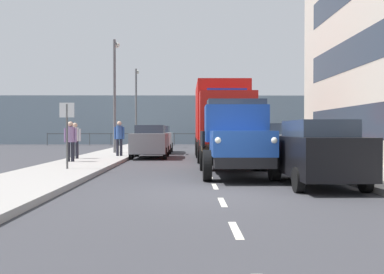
% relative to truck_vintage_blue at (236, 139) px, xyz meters
% --- Properties ---
extents(ground_plane, '(80.00, 80.00, 0.00)m').
position_rel_truck_vintage_blue_xyz_m(ground_plane, '(0.82, -7.84, -1.18)').
color(ground_plane, '#38383D').
extents(sidewalk_left, '(2.76, 39.14, 0.15)m').
position_rel_truck_vintage_blue_xyz_m(sidewalk_left, '(-4.19, -7.84, -1.10)').
color(sidewalk_left, '#9E9993').
rests_on(sidewalk_left, ground_plane).
extents(sidewalk_right, '(2.76, 39.14, 0.15)m').
position_rel_truck_vintage_blue_xyz_m(sidewalk_right, '(5.82, -7.84, -1.10)').
color(sidewalk_right, '#9E9993').
rests_on(sidewalk_right, ground_plane).
extents(road_centreline_markings, '(0.12, 34.85, 0.01)m').
position_rel_truck_vintage_blue_xyz_m(road_centreline_markings, '(0.82, -6.83, -1.17)').
color(road_centreline_markings, silver).
rests_on(road_centreline_markings, ground_plane).
extents(sea_horizon, '(80.00, 0.80, 5.00)m').
position_rel_truck_vintage_blue_xyz_m(sea_horizon, '(0.82, -30.41, 1.32)').
color(sea_horizon, gray).
rests_on(sea_horizon, ground_plane).
extents(seawall_railing, '(28.08, 0.08, 1.20)m').
position_rel_truck_vintage_blue_xyz_m(seawall_railing, '(0.82, -26.81, -0.26)').
color(seawall_railing, '#4C5156').
rests_on(seawall_railing, ground_plane).
extents(truck_vintage_blue, '(2.17, 5.64, 2.43)m').
position_rel_truck_vintage_blue_xyz_m(truck_vintage_blue, '(0.00, 0.00, 0.00)').
color(truck_vintage_blue, black).
rests_on(truck_vintage_blue, ground_plane).
extents(lorry_cargo_red, '(2.58, 8.20, 3.87)m').
position_rel_truck_vintage_blue_xyz_m(lorry_cargo_red, '(-0.19, -8.06, 0.90)').
color(lorry_cargo_red, red).
rests_on(lorry_cargo_red, ground_plane).
extents(car_black_kerbside_near, '(1.76, 4.20, 1.72)m').
position_rel_truck_vintage_blue_xyz_m(car_black_kerbside_near, '(-1.86, 2.29, -0.28)').
color(car_black_kerbside_near, black).
rests_on(car_black_kerbside_near, ground_plane).
extents(car_silver_kerbside_1, '(1.85, 4.42, 1.72)m').
position_rel_truck_vintage_blue_xyz_m(car_silver_kerbside_1, '(-1.86, -3.55, -0.28)').
color(car_silver_kerbside_1, '#B7BABF').
rests_on(car_silver_kerbside_1, ground_plane).
extents(car_red_kerbside_2, '(1.77, 4.19, 1.72)m').
position_rel_truck_vintage_blue_xyz_m(car_red_kerbside_2, '(-1.86, -9.21, -0.28)').
color(car_red_kerbside_2, '#B21E1E').
rests_on(car_red_kerbside_2, ground_plane).
extents(car_teal_kerbside_3, '(1.94, 4.54, 1.72)m').
position_rel_truck_vintage_blue_xyz_m(car_teal_kerbside_3, '(-1.86, -14.94, -0.28)').
color(car_teal_kerbside_3, '#1E6670').
rests_on(car_teal_kerbside_3, ground_plane).
extents(car_grey_oppositeside_0, '(1.85, 3.97, 1.72)m').
position_rel_truck_vintage_blue_xyz_m(car_grey_oppositeside_0, '(3.49, -8.85, -0.28)').
color(car_grey_oppositeside_0, slate).
rests_on(car_grey_oppositeside_0, ground_plane).
extents(car_white_oppositeside_1, '(1.88, 4.48, 1.72)m').
position_rel_truck_vintage_blue_xyz_m(car_white_oppositeside_1, '(3.49, -13.88, -0.28)').
color(car_white_oppositeside_1, white).
rests_on(car_white_oppositeside_1, ground_plane).
extents(pedestrian_couple_b, '(0.53, 0.34, 1.68)m').
position_rel_truck_vintage_blue_xyz_m(pedestrian_couple_b, '(6.43, -4.31, -0.04)').
color(pedestrian_couple_b, black).
rests_on(pedestrian_couple_b, sidewalk_right).
extents(pedestrian_in_dark_coat, '(0.53, 0.34, 1.66)m').
position_rel_truck_vintage_blue_xyz_m(pedestrian_in_dark_coat, '(6.75, -6.23, -0.06)').
color(pedestrian_in_dark_coat, black).
rests_on(pedestrian_in_dark_coat, sidewalk_right).
extents(pedestrian_couple_a, '(0.53, 0.34, 1.77)m').
position_rel_truck_vintage_blue_xyz_m(pedestrian_couple_a, '(5.02, -8.20, 0.02)').
color(pedestrian_couple_a, black).
rests_on(pedestrian_couple_a, sidewalk_right).
extents(lamp_post_promenade, '(0.32, 1.14, 6.61)m').
position_rel_truck_vintage_blue_xyz_m(lamp_post_promenade, '(5.81, -11.61, 2.90)').
color(lamp_post_promenade, '#59595B').
rests_on(lamp_post_promenade, sidewalk_right).
extents(lamp_post_far, '(0.32, 1.14, 6.36)m').
position_rel_truck_vintage_blue_xyz_m(lamp_post_far, '(5.78, -21.68, 2.77)').
color(lamp_post_far, '#59595B').
rests_on(lamp_post_far, sidewalk_right).
extents(street_sign, '(0.50, 0.07, 2.25)m').
position_rel_truck_vintage_blue_xyz_m(street_sign, '(5.64, -1.04, 0.50)').
color(street_sign, '#4C4C4C').
rests_on(street_sign, sidewalk_right).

